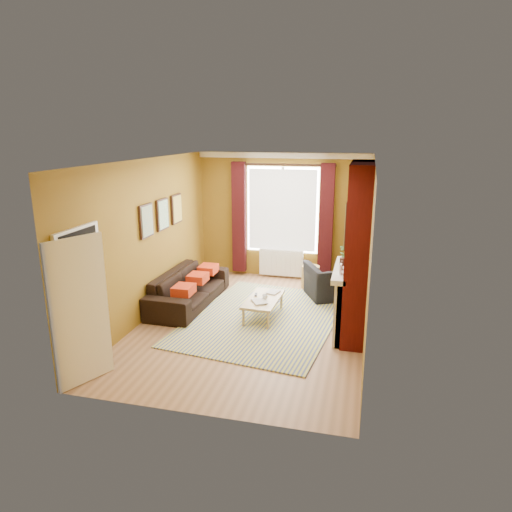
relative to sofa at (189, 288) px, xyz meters
name	(u,v)px	position (x,y,z in m)	size (l,w,h in m)	color
ground	(253,323)	(1.42, -0.59, -0.33)	(5.50, 5.50, 0.00)	brown
room_walls	(292,245)	(2.05, -0.31, 1.05)	(3.82, 5.54, 2.83)	brown
striped_rug	(264,318)	(1.57, -0.37, -0.32)	(2.89, 3.71, 0.02)	#344A91
sofa	(189,288)	(0.00, 0.00, 0.00)	(2.23, 0.87, 0.65)	black
armchair	(335,281)	(2.71, 1.01, 0.02)	(1.07, 0.93, 0.70)	black
coffee_table	(263,300)	(1.55, -0.31, 0.00)	(0.59, 1.12, 0.36)	tan
wicker_stool	(310,277)	(2.16, 1.51, -0.09)	(0.47, 0.47, 0.48)	#A68548
floor_lamp	(351,236)	(2.97, 1.57, 0.84)	(0.26, 0.26, 1.48)	black
book_a	(253,302)	(1.43, -0.57, 0.05)	(0.23, 0.31, 0.03)	#999999
book_b	(269,291)	(1.56, 0.06, 0.05)	(0.20, 0.27, 0.02)	#999999
mug	(265,298)	(1.59, -0.38, 0.09)	(0.10, 0.10, 0.10)	#999999
tv_remote	(256,295)	(1.38, -0.18, 0.05)	(0.07, 0.15, 0.02)	#252528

